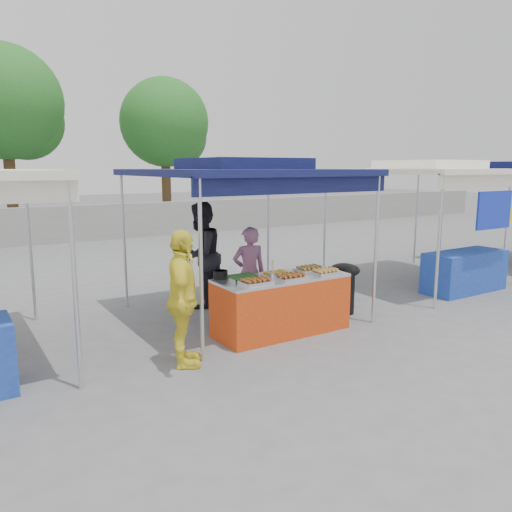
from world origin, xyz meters
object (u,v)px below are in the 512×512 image
cooking_pot (221,275)px  vendor_woman (249,273)px  customer_person (183,299)px  wok_burner (344,284)px  helper_man (201,255)px  vendor_table (281,304)px

cooking_pot → vendor_woman: 0.96m
cooking_pot → customer_person: (-0.93, -0.75, -0.06)m
cooking_pot → wok_burner: size_ratio=0.24×
vendor_woman → helper_man: 1.11m
vendor_table → helper_man: helper_man is taller
vendor_table → wok_burner: bearing=9.6°
wok_burner → vendor_woman: 1.63m
wok_burner → vendor_woman: vendor_woman is taller
vendor_table → vendor_woman: bearing=91.6°
wok_burner → customer_person: bearing=-173.5°
vendor_table → customer_person: 1.85m
helper_man → customer_person: (-1.38, -2.31, -0.07)m
cooking_pot → wok_burner: 2.32m
vendor_table → customer_person: bearing=-167.1°
cooking_pot → vendor_table: bearing=-23.3°
cooking_pot → customer_person: 1.20m
customer_person → wok_burner: bearing=-53.8°
vendor_table → customer_person: size_ratio=1.18×
vendor_table → wok_burner: wok_burner is taller
cooking_pot → vendor_woman: (0.80, 0.51, -0.16)m
wok_burner → cooking_pot: bearing=172.5°
wok_burner → customer_person: (-3.22, -0.65, 0.34)m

